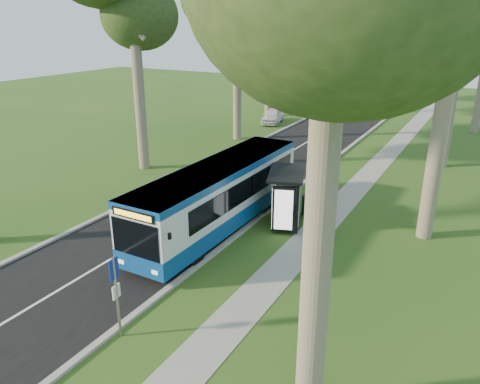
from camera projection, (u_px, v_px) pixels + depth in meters
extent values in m
plane|color=#2A5219|center=(215.00, 253.00, 19.90)|extent=(120.00, 120.00, 0.00)
cube|color=black|center=(251.00, 175.00, 29.69)|extent=(7.00, 100.00, 0.02)
cube|color=#9E9B93|center=(303.00, 183.00, 28.09)|extent=(0.25, 100.00, 0.12)
cube|color=#9E9B93|center=(205.00, 167.00, 31.26)|extent=(0.25, 100.00, 0.12)
cube|color=white|center=(251.00, 175.00, 29.68)|extent=(0.12, 100.00, 0.00)
cube|color=gray|center=(352.00, 193.00, 26.74)|extent=(1.50, 100.00, 0.02)
cube|color=white|center=(220.00, 194.00, 21.79)|extent=(2.56, 11.58, 2.74)
cube|color=navy|center=(220.00, 213.00, 22.13)|extent=(2.59, 11.62, 0.77)
cube|color=navy|center=(219.00, 169.00, 21.36)|extent=(2.59, 11.62, 0.31)
cube|color=black|center=(137.00, 240.00, 16.99)|extent=(2.17, 0.08, 1.40)
cube|color=yellow|center=(134.00, 216.00, 16.63)|extent=(1.73, 0.04, 0.21)
cube|color=black|center=(141.00, 271.00, 17.52)|extent=(2.31, 0.15, 0.29)
cylinder|color=black|center=(154.00, 242.00, 19.78)|extent=(0.28, 1.00, 1.00)
cylinder|color=black|center=(197.00, 253.00, 18.80)|extent=(0.28, 1.00, 1.00)
cylinder|color=black|center=(235.00, 192.00, 25.47)|extent=(0.28, 1.00, 1.00)
cylinder|color=black|center=(271.00, 199.00, 24.49)|extent=(0.28, 1.00, 1.00)
cylinder|color=gray|center=(117.00, 298.00, 14.24)|extent=(0.09, 0.09, 2.77)
cube|color=navy|center=(114.00, 269.00, 13.89)|extent=(0.07, 0.39, 0.69)
cylinder|color=yellow|center=(112.00, 264.00, 13.85)|extent=(0.04, 0.24, 0.24)
cube|color=white|center=(116.00, 292.00, 14.17)|extent=(0.08, 0.34, 0.44)
cube|color=black|center=(287.00, 210.00, 21.19)|extent=(0.13, 0.13, 2.46)
cube|color=black|center=(307.00, 193.00, 23.25)|extent=(0.13, 0.13, 2.46)
cube|color=black|center=(287.00, 173.00, 22.05)|extent=(2.54, 3.37, 0.12)
cube|color=silver|center=(299.00, 199.00, 22.15)|extent=(0.88, 2.38, 1.97)
cube|color=black|center=(274.00, 208.00, 21.37)|extent=(1.03, 0.50, 2.17)
cube|color=white|center=(273.00, 209.00, 21.30)|extent=(0.79, 0.30, 1.92)
cube|color=black|center=(293.00, 213.00, 22.88)|extent=(0.95, 1.79, 0.06)
cylinder|color=black|center=(307.00, 206.00, 23.65)|extent=(0.53, 0.53, 0.95)
cylinder|color=black|center=(307.00, 197.00, 23.47)|extent=(0.57, 0.57, 0.05)
imported|color=silver|center=(273.00, 116.00, 44.33)|extent=(2.45, 4.26, 1.36)
imported|color=#B6B9BE|center=(315.00, 102.00, 51.34)|extent=(2.07, 4.82, 1.54)
cylinder|color=#7A6B56|center=(138.00, 81.00, 29.24)|extent=(0.68, 0.68, 11.34)
cylinder|color=#7A6B56|center=(237.00, 75.00, 36.93)|extent=(0.66, 0.66, 10.38)
ellipsoid|color=#2D4119|center=(237.00, 0.00, 35.02)|extent=(5.20, 5.20, 7.12)
cylinder|color=#7A6B56|center=(269.00, 57.00, 45.84)|extent=(0.69, 0.69, 11.53)
cylinder|color=#7A6B56|center=(327.00, 50.00, 52.82)|extent=(0.70, 0.70, 12.03)
cylinder|color=#7A6B56|center=(321.00, 197.00, 10.02)|extent=(0.69, 0.69, 11.58)
cylinder|color=#7A6B56|center=(442.00, 114.00, 19.46)|extent=(0.68, 0.68, 11.27)
cylinder|color=#7A6B56|center=(454.00, 83.00, 29.65)|extent=(0.68, 0.68, 11.09)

